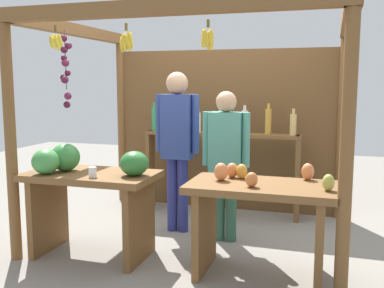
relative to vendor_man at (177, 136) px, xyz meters
name	(u,v)px	position (x,y,z in m)	size (l,w,h in m)	color
ground_plane	(198,235)	(0.25, -0.07, -1.03)	(12.00, 12.00, 0.00)	gray
market_stall	(209,107)	(0.24, 0.39, 0.30)	(2.94, 2.31, 2.22)	brown
fruit_counter_left	(88,186)	(-0.54, -0.92, -0.37)	(1.19, 0.65, 1.04)	brown
fruit_counter_right	(260,209)	(1.03, -0.89, -0.46)	(1.18, 0.65, 0.94)	brown
bottle_shelf_unit	(222,149)	(0.30, 0.75, -0.23)	(1.88, 0.22, 1.36)	brown
vendor_man	(177,136)	(0.00, 0.00, 0.00)	(0.48, 0.23, 1.71)	navy
vendor_woman	(226,153)	(0.56, -0.14, -0.13)	(0.48, 0.20, 1.51)	#2F5B47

